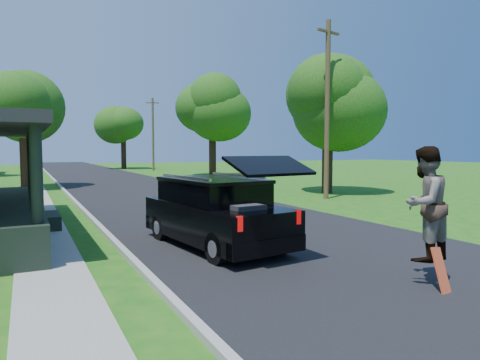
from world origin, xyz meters
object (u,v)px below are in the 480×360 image
black_suv (216,212)px  utility_pole_near (327,108)px  skateboarder (424,204)px  tree_right_near (327,96)px

black_suv → utility_pole_near: size_ratio=0.59×
black_suv → skateboarder: (2.13, -4.29, 0.57)m
tree_right_near → utility_pole_near: utility_pole_near is taller
black_suv → skateboarder: bearing=-70.5°
black_suv → tree_right_near: (10.63, 9.26, 4.39)m
black_suv → tree_right_near: bearing=34.2°
skateboarder → utility_pole_near: (6.76, 11.32, 2.95)m
black_suv → utility_pole_near: (8.88, 7.03, 3.51)m
black_suv → tree_right_near: size_ratio=0.63×
tree_right_near → utility_pole_near: bearing=-128.0°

